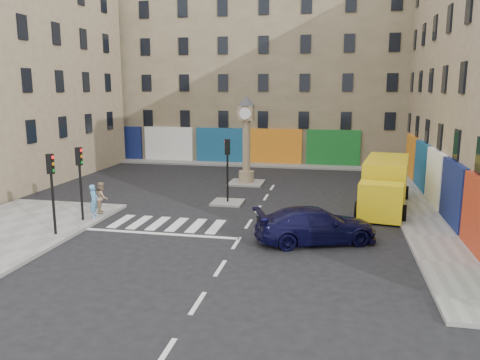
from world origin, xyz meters
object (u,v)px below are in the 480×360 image
(yellow_van, at_px, (385,184))
(pedestrian_blue, at_px, (94,201))
(traffic_light_left_near, at_px, (52,181))
(traffic_light_left_far, at_px, (80,172))
(clock_pillar, at_px, (246,134))
(pedestrian_tan, at_px, (102,197))
(navy_sedan, at_px, (316,225))
(traffic_light_island, at_px, (227,160))

(yellow_van, bearing_deg, pedestrian_blue, -150.25)
(traffic_light_left_near, xyz_separation_m, traffic_light_left_far, (0.00, 2.40, 0.00))
(traffic_light_left_near, bearing_deg, pedestrian_blue, 84.41)
(clock_pillar, height_order, yellow_van, clock_pillar)
(yellow_van, xyz_separation_m, pedestrian_tan, (-14.99, -4.80, -0.37))
(yellow_van, bearing_deg, navy_sedan, -107.81)
(traffic_light_island, bearing_deg, pedestrian_tan, -146.98)
(traffic_light_left_far, relative_size, yellow_van, 0.48)
(clock_pillar, bearing_deg, navy_sedan, -66.10)
(traffic_light_left_far, xyz_separation_m, navy_sedan, (11.69, -0.77, -1.84))
(navy_sedan, bearing_deg, yellow_van, -47.69)
(traffic_light_left_far, height_order, yellow_van, traffic_light_left_far)
(traffic_light_left_far, height_order, traffic_light_island, traffic_light_left_far)
(clock_pillar, bearing_deg, traffic_light_island, -90.00)
(pedestrian_blue, bearing_deg, traffic_light_island, -59.51)
(traffic_light_island, relative_size, clock_pillar, 0.61)
(clock_pillar, distance_m, navy_sedan, 13.59)
(clock_pillar, distance_m, yellow_van, 10.56)
(traffic_light_left_near, distance_m, traffic_light_island, 10.03)
(traffic_light_left_near, distance_m, traffic_light_left_far, 2.40)
(traffic_light_island, height_order, pedestrian_tan, traffic_light_island)
(traffic_light_island, relative_size, navy_sedan, 0.69)
(traffic_light_left_near, bearing_deg, clock_pillar, 65.45)
(traffic_light_left_near, height_order, yellow_van, traffic_light_left_near)
(traffic_light_left_near, xyz_separation_m, traffic_light_island, (6.30, 7.80, -0.03))
(clock_pillar, height_order, pedestrian_blue, clock_pillar)
(traffic_light_left_near, height_order, traffic_light_island, traffic_light_left_near)
(traffic_light_left_far, distance_m, clock_pillar, 13.05)
(traffic_light_left_far, relative_size, traffic_light_island, 1.00)
(traffic_light_left_far, xyz_separation_m, yellow_van, (15.29, 6.30, -1.27))
(navy_sedan, bearing_deg, traffic_light_island, 20.42)
(pedestrian_blue, bearing_deg, yellow_van, -77.19)
(traffic_light_island, height_order, pedestrian_blue, traffic_light_island)
(traffic_light_left_near, height_order, pedestrian_blue, traffic_light_left_near)
(navy_sedan, distance_m, pedestrian_blue, 11.48)
(traffic_light_left_near, relative_size, traffic_light_island, 1.00)
(pedestrian_blue, bearing_deg, traffic_light_left_near, 166.61)
(traffic_light_left_near, height_order, navy_sedan, traffic_light_left_near)
(traffic_light_island, distance_m, pedestrian_blue, 7.81)
(yellow_van, bearing_deg, traffic_light_left_near, -141.21)
(clock_pillar, bearing_deg, pedestrian_tan, -121.23)
(pedestrian_blue, relative_size, pedestrian_tan, 1.02)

